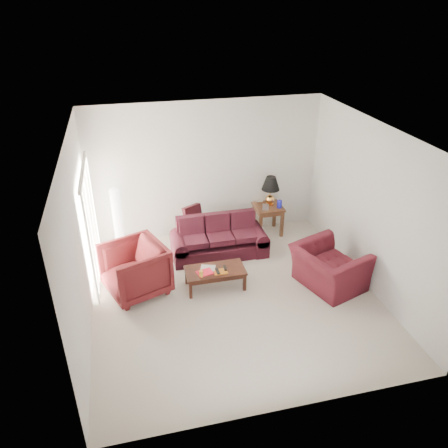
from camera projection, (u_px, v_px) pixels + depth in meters
name	position (u px, v px, depth m)	size (l,w,h in m)	color
floor	(235.00, 296.00, 7.92)	(5.00, 5.00, 0.00)	beige
blinds	(91.00, 226.00, 8.03)	(0.10, 2.00, 2.16)	silver
sofa	(219.00, 238.00, 9.00)	(1.96, 0.85, 0.80)	black
throw_pillow	(193.00, 215.00, 9.34)	(0.42, 0.12, 0.42)	black
end_table	(268.00, 219.00, 9.88)	(0.61, 0.61, 0.67)	#4E2F1B
table_lamp	(270.00, 191.00, 9.63)	(0.40, 0.40, 0.67)	#E99848
clock	(266.00, 207.00, 9.52)	(0.14, 0.05, 0.14)	silver
blue_canister	(279.00, 204.00, 9.61)	(0.11, 0.11, 0.17)	#1B1BB3
picture_frame	(259.00, 201.00, 9.77)	(0.13, 0.02, 0.16)	silver
floor_lamp	(118.00, 221.00, 9.01)	(0.23, 0.23, 1.42)	white
armchair_left	(135.00, 269.00, 7.84)	(1.02, 1.05, 0.95)	#491013
armchair_right	(329.00, 268.00, 8.05)	(1.20, 1.05, 0.78)	#450F18
coffee_table	(215.00, 278.00, 8.09)	(1.10, 0.55, 0.38)	black
magazine_red	(205.00, 273.00, 7.90)	(0.28, 0.21, 0.02)	red
magazine_white	(208.00, 268.00, 8.03)	(0.27, 0.20, 0.02)	silver
magazine_orange	(221.00, 272.00, 7.93)	(0.25, 0.19, 0.01)	#C66B17
remote_a	(218.00, 271.00, 7.91)	(0.05, 0.19, 0.02)	black
remote_b	(225.00, 268.00, 8.00)	(0.05, 0.17, 0.02)	black
yellow_glass	(201.00, 274.00, 7.78)	(0.07, 0.07, 0.12)	yellow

